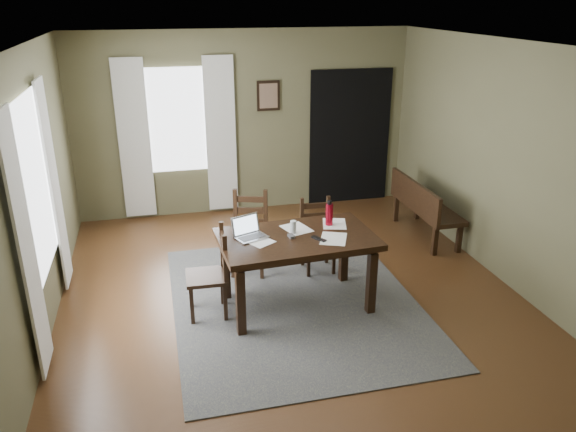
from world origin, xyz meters
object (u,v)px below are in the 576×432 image
object	(u,v)px
chair_end	(211,274)
bench	(423,204)
laptop	(249,232)
water_bottle	(329,214)
chair_back_left	(249,234)
dining_table	(297,245)
chair_back_right	(317,236)

from	to	relation	value
chair_end	bench	xyz separation A→B (m)	(3.04, 1.37, 0.01)
laptop	water_bottle	distance (m)	0.91
chair_back_left	laptop	bearing A→B (deg)	-81.60
dining_table	laptop	distance (m)	0.52
chair_back_left	water_bottle	world-z (taller)	water_bottle
dining_table	chair_back_left	xyz separation A→B (m)	(-0.34, 0.94, -0.23)
chair_back_right	bench	bearing A→B (deg)	21.76
chair_end	bench	distance (m)	3.33
chair_back_left	bench	world-z (taller)	chair_back_left
chair_end	chair_back_right	size ratio (longest dim) A/B	1.09
dining_table	chair_end	xyz separation A→B (m)	(-0.90, 0.04, -0.24)
laptop	chair_back_left	bearing A→B (deg)	58.43
chair_back_left	chair_end	bearing A→B (deg)	-103.31
chair_back_left	chair_back_right	distance (m)	0.82
dining_table	chair_back_right	bearing A→B (deg)	56.38
dining_table	water_bottle	xyz separation A→B (m)	(0.41, 0.22, 0.23)
bench	laptop	distance (m)	2.95
chair_back_left	bench	bearing A→B (deg)	28.81
chair_end	dining_table	bearing A→B (deg)	89.73
bench	water_bottle	distance (m)	2.15
water_bottle	chair_back_left	bearing A→B (deg)	136.19
chair_end	chair_back_left	size ratio (longest dim) A/B	0.97
water_bottle	chair_back_right	bearing A→B (deg)	85.62
dining_table	water_bottle	world-z (taller)	water_bottle
chair_end	chair_back_left	distance (m)	1.06
bench	water_bottle	bearing A→B (deg)	124.56
dining_table	chair_end	distance (m)	0.93
chair_end	bench	size ratio (longest dim) A/B	0.67
dining_table	chair_end	size ratio (longest dim) A/B	1.74
chair_end	water_bottle	distance (m)	1.41
dining_table	bench	bearing A→B (deg)	29.84
chair_back_right	bench	world-z (taller)	chair_back_right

